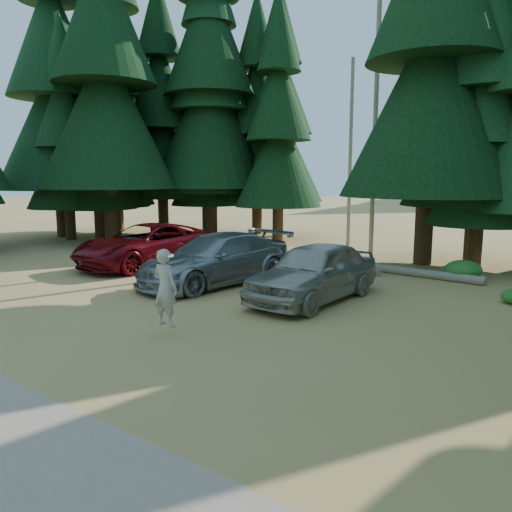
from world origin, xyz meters
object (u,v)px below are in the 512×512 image
object	(u,v)px
red_pickup	(147,245)
silver_minivan_right	(314,271)
silver_minivan_center	(216,259)
frisbee_player	(165,288)
log_mid	(357,267)
log_right	(416,273)
log_left	(291,259)

from	to	relation	value
red_pickup	silver_minivan_right	distance (m)	8.83
silver_minivan_center	frisbee_player	size ratio (longest dim) A/B	3.27
red_pickup	frisbee_player	world-z (taller)	frisbee_player
log_mid	log_right	world-z (taller)	log_right
log_right	red_pickup	bearing A→B (deg)	-152.17
red_pickup	silver_minivan_center	size ratio (longest dim) A/B	1.06
silver_minivan_center	frisbee_player	bearing A→B (deg)	-52.96
silver_minivan_right	log_mid	world-z (taller)	silver_minivan_right
frisbee_player	log_right	xyz separation A→B (m)	(2.47, 10.68, -1.03)
red_pickup	silver_minivan_right	bearing A→B (deg)	-3.58
silver_minivan_center	log_left	bearing A→B (deg)	100.97
silver_minivan_right	log_mid	size ratio (longest dim) A/B	1.72
red_pickup	log_mid	size ratio (longest dim) A/B	2.11
log_left	silver_minivan_center	bearing A→B (deg)	-80.62
red_pickup	log_right	xyz separation A→B (m)	(10.13, 4.43, -0.74)
silver_minivan_center	red_pickup	bearing A→B (deg)	176.00
log_left	log_right	xyz separation A→B (m)	(5.66, 0.02, 0.02)
red_pickup	silver_minivan_right	world-z (taller)	red_pickup
silver_minivan_right	frisbee_player	xyz separation A→B (m)	(-1.10, -5.17, 0.29)
silver_minivan_center	log_mid	world-z (taller)	silver_minivan_center
red_pickup	log_mid	bearing A→B (deg)	33.61
silver_minivan_right	log_left	xyz separation A→B (m)	(-4.30, 5.49, -0.76)
silver_minivan_right	frisbee_player	world-z (taller)	frisbee_player
silver_minivan_center	frisbee_player	xyz separation A→B (m)	(2.91, -5.24, 0.30)
frisbee_player	log_mid	world-z (taller)	frisbee_player
silver_minivan_center	log_left	size ratio (longest dim) A/B	1.54
silver_minivan_right	log_mid	distance (m)	5.70
frisbee_player	log_left	distance (m)	11.18
red_pickup	frisbee_player	xyz separation A→B (m)	(7.66, -6.25, 0.28)
log_mid	silver_minivan_right	bearing A→B (deg)	-45.53
frisbee_player	log_left	bearing A→B (deg)	-75.68
frisbee_player	log_left	size ratio (longest dim) A/B	0.47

